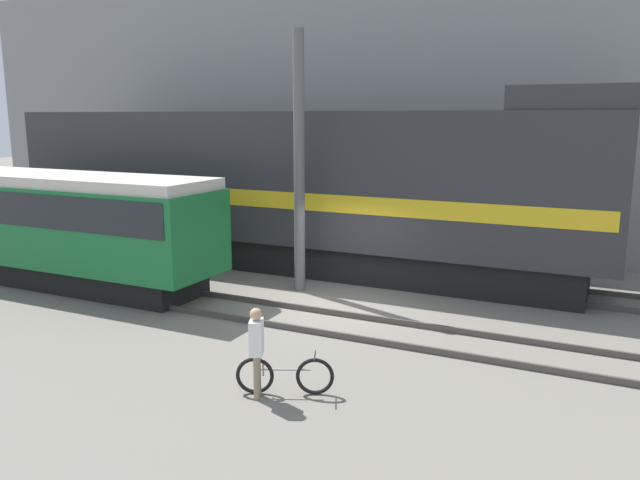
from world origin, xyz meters
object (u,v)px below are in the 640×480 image
(freight_locomotive, at_px, (290,187))
(streetcar, at_px, (65,222))
(person, at_px, (257,344))
(utility_pole_left, at_px, (299,164))
(bicycle, at_px, (285,376))

(freight_locomotive, height_order, streetcar, freight_locomotive)
(person, relative_size, utility_pole_left, 0.23)
(freight_locomotive, bearing_deg, streetcar, -134.79)
(person, bearing_deg, bicycle, 40.08)
(bicycle, xyz_separation_m, person, (-0.37, -0.32, 0.64))
(person, height_order, utility_pole_left, utility_pole_left)
(streetcar, bearing_deg, freight_locomotive, 45.21)
(bicycle, bearing_deg, person, -139.92)
(person, bearing_deg, freight_locomotive, 114.91)
(freight_locomotive, distance_m, bicycle, 9.85)
(streetcar, relative_size, utility_pole_left, 1.36)
(freight_locomotive, xyz_separation_m, utility_pole_left, (1.58, -2.40, 0.94))
(person, distance_m, utility_pole_left, 7.34)
(freight_locomotive, bearing_deg, person, -65.09)
(freight_locomotive, height_order, bicycle, freight_locomotive)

